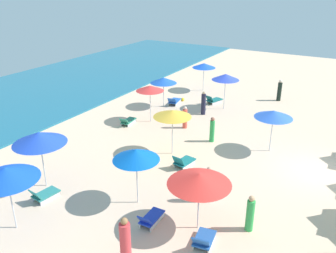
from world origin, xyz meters
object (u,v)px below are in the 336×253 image
object	(u,v)px
lounge_chair_3_0	(151,218)
beachgoer_5	(185,118)
umbrella_9	(204,65)
umbrella_4	(199,179)
beachgoer_2	(212,130)
beachgoer_6	(208,185)
umbrella_0	(172,114)
umbrella_7	(163,80)
umbrella_6	(226,77)
beachgoer_4	(203,104)
lounge_chair_4_0	(204,240)
umbrella_8	(39,138)
lounge_chair_6_0	(214,100)
beach_ball_0	(183,99)
umbrella_3	(136,155)
umbrella_2	(6,174)
beachgoer_0	(279,91)
umbrella_1	(150,88)
beachgoer_1	(250,214)
beachgoer_3	(125,240)
umbrella_5	(274,114)
lounge_chair_1_0	(128,121)
lounge_chair_0_0	(183,162)
lounge_chair_7_0	(174,101)
lounge_chair_8_0	(44,194)

from	to	relation	value
lounge_chair_3_0	beachgoer_5	distance (m)	10.07
umbrella_9	umbrella_4	bearing A→B (deg)	-155.73
beachgoer_2	beachgoer_6	xyz separation A→B (m)	(-5.80, -2.36, 0.05)
umbrella_0	umbrella_7	bearing A→B (deg)	34.30
umbrella_4	beachgoer_2	world-z (taller)	umbrella_4
umbrella_6	beachgoer_4	bearing A→B (deg)	155.11
lounge_chair_4_0	umbrella_8	bearing A→B (deg)	-8.98
lounge_chair_3_0	lounge_chair_6_0	distance (m)	15.45
umbrella_0	lounge_chair_6_0	world-z (taller)	umbrella_0
lounge_chair_6_0	beach_ball_0	distance (m)	2.46
umbrella_3	beachgoer_6	world-z (taller)	umbrella_3
lounge_chair_4_0	beachgoer_6	bearing A→B (deg)	-78.09
umbrella_2	lounge_chair_4_0	bearing A→B (deg)	-67.69
umbrella_3	beachgoer_0	xyz separation A→B (m)	(17.26, -1.76, -1.54)
umbrella_1	beachgoer_1	xyz separation A→B (m)	(-7.65, -9.47, -1.63)
beachgoer_3	beachgoer_6	size ratio (longest dim) A/B	1.02
umbrella_8	beachgoer_6	bearing A→B (deg)	-69.38
umbrella_9	beachgoer_2	world-z (taller)	umbrella_9
lounge_chair_3_0	umbrella_6	world-z (taller)	umbrella_6
umbrella_1	umbrella_2	xyz separation A→B (m)	(-12.13, -1.50, 0.08)
umbrella_9	beachgoer_4	xyz separation A→B (m)	(-5.33, -2.48, -1.40)
lounge_chair_6_0	beachgoer_6	world-z (taller)	beachgoer_6
beachgoer_4	beachgoer_5	size ratio (longest dim) A/B	1.16
umbrella_5	umbrella_6	size ratio (longest dim) A/B	0.91
lounge_chair_1_0	beachgoer_6	distance (m)	9.98
lounge_chair_1_0	beachgoer_6	bearing A→B (deg)	139.14
beachgoer_0	umbrella_3	bearing A→B (deg)	-103.47
lounge_chair_0_0	beach_ball_0	size ratio (longest dim) A/B	5.22
lounge_chair_7_0	lounge_chair_8_0	distance (m)	14.24
lounge_chair_4_0	beachgoer_1	world-z (taller)	beachgoer_1
lounge_chair_1_0	beachgoer_4	distance (m)	5.60
umbrella_4	beachgoer_1	size ratio (longest dim) A/B	1.57
beachgoer_0	beachgoer_6	distance (m)	15.64
lounge_chair_3_0	beachgoer_1	world-z (taller)	beachgoer_1
lounge_chair_6_0	beachgoer_0	world-z (taller)	beachgoer_0
umbrella_0	umbrella_8	bearing A→B (deg)	149.23
lounge_chair_6_0	umbrella_7	world-z (taller)	umbrella_7
lounge_chair_3_0	beachgoer_3	bearing A→B (deg)	95.89
beachgoer_1	umbrella_0	bearing A→B (deg)	1.36
lounge_chair_6_0	beachgoer_2	xyz separation A→B (m)	(-6.58, -2.73, 0.49)
beachgoer_5	beachgoer_6	distance (m)	8.33
umbrella_3	lounge_chair_3_0	world-z (taller)	umbrella_3
lounge_chair_4_0	beachgoer_6	xyz separation A→B (m)	(2.67, 1.03, 0.57)
beachgoer_4	lounge_chair_1_0	bearing A→B (deg)	106.18
umbrella_3	beachgoer_2	size ratio (longest dim) A/B	1.66
umbrella_1	umbrella_4	size ratio (longest dim) A/B	1.04
umbrella_7	beachgoer_3	xyz separation A→B (m)	(-14.40, -7.05, -1.27)
umbrella_4	beach_ball_0	world-z (taller)	umbrella_4
beachgoer_0	umbrella_6	bearing A→B (deg)	-134.79
lounge_chair_1_0	umbrella_2	world-z (taller)	umbrella_2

